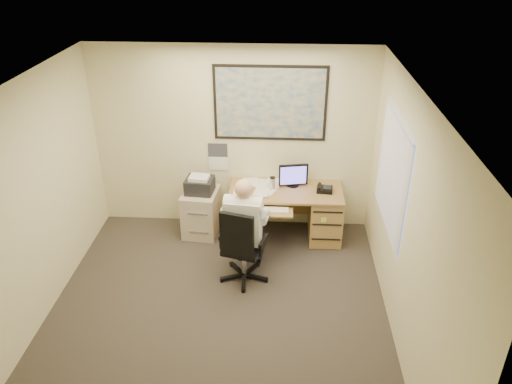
# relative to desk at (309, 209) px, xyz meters

# --- Properties ---
(room_shell) EXTENTS (4.00, 4.50, 2.70)m
(room_shell) POSITION_rel_desk_xyz_m (-1.11, -1.90, 0.91)
(room_shell) COLOR #342E28
(room_shell) RESTS_ON ground
(desk) EXTENTS (1.60, 0.97, 1.08)m
(desk) POSITION_rel_desk_xyz_m (0.00, 0.00, 0.00)
(desk) COLOR #A07A44
(desk) RESTS_ON ground
(world_map) EXTENTS (1.56, 0.03, 1.06)m
(world_map) POSITION_rel_desk_xyz_m (-0.59, 0.33, 1.46)
(world_map) COLOR #1E4C93
(world_map) RESTS_ON room_shell
(wall_calendar) EXTENTS (0.28, 0.01, 0.42)m
(wall_calendar) POSITION_rel_desk_xyz_m (-1.34, 0.34, 0.64)
(wall_calendar) COLOR white
(wall_calendar) RESTS_ON room_shell
(window_blinds) EXTENTS (0.06, 1.40, 1.30)m
(window_blinds) POSITION_rel_desk_xyz_m (0.86, -1.10, 1.11)
(window_blinds) COLOR #EFE4CE
(window_blinds) RESTS_ON room_shell
(filing_cabinet) EXTENTS (0.53, 0.62, 0.94)m
(filing_cabinet) POSITION_rel_desk_xyz_m (-1.57, 0.00, -0.04)
(filing_cabinet) COLOR #C4B39E
(filing_cabinet) RESTS_ON ground
(office_chair) EXTENTS (0.79, 0.79, 1.08)m
(office_chair) POSITION_rel_desk_xyz_m (-0.84, -1.11, -0.12)
(office_chair) COLOR black
(office_chair) RESTS_ON ground
(person) EXTENTS (0.69, 0.91, 1.40)m
(person) POSITION_rel_desk_xyz_m (-0.86, -1.03, 0.26)
(person) COLOR white
(person) RESTS_ON office_chair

